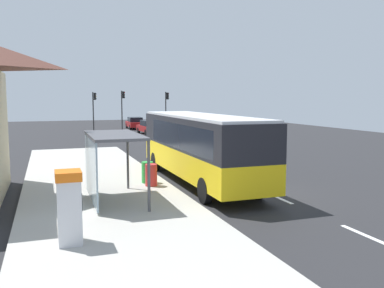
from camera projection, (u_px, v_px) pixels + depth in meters
The scene contains 21 objects.
ground_plane at pixel (168, 152), 30.62m from camera, with size 56.00×92.00×0.04m, color #262628.
sidewalk_platform at pixel (100, 192), 17.25m from camera, with size 6.20×30.00×0.18m, color #ADAAA3.
lane_stripe_seg_0 at pixel (368, 236), 11.96m from camera, with size 0.16×2.20×0.01m, color silver.
lane_stripe_seg_1 at pixel (277, 197), 16.65m from camera, with size 0.16×2.20×0.01m, color silver.
lane_stripe_seg_2 at pixel (226, 175), 21.33m from camera, with size 0.16×2.20×0.01m, color silver.
lane_stripe_seg_3 at pixel (194, 161), 26.02m from camera, with size 0.16×2.20×0.01m, color silver.
lane_stripe_seg_4 at pixel (171, 152), 30.70m from camera, with size 0.16×2.20×0.01m, color silver.
lane_stripe_seg_5 at pixel (155, 145), 35.39m from camera, with size 0.16×2.20×0.01m, color silver.
lane_stripe_seg_6 at pixel (142, 139), 40.08m from camera, with size 0.16×2.20×0.01m, color silver.
lane_stripe_seg_7 at pixel (132, 135), 44.76m from camera, with size 0.16×2.20×0.01m, color silver.
bus at pixel (199, 144), 19.37m from camera, with size 2.56×11.02×3.21m.
white_van at pixel (167, 126), 38.66m from camera, with size 2.18×5.26×2.30m.
sedan_near at pixel (135, 123), 53.06m from camera, with size 1.96×4.46×1.52m.
sedan_far at pixel (149, 127), 45.64m from camera, with size 2.05×4.50×1.52m.
ticket_machine at pixel (69, 207), 10.80m from camera, with size 0.66×0.76×1.94m.
recycling_bin_red at pixel (151, 175), 17.99m from camera, with size 0.52×0.52×0.95m, color red.
recycling_bin_green at pixel (147, 172), 18.65m from camera, with size 0.52×0.52×0.95m, color green.
traffic_light_near_side at pixel (167, 105), 50.45m from camera, with size 0.49×0.28×4.70m.
traffic_light_far_side at pixel (94, 105), 48.36m from camera, with size 0.49×0.28×4.65m.
traffic_light_median at pixel (123, 104), 50.26m from camera, with size 0.49×0.28×4.84m.
bus_shelter at pixel (106, 150), 15.13m from camera, with size 1.80×4.00×2.50m.
Camera 1 is at (-8.41, -15.23, 4.01)m, focal length 38.68 mm.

